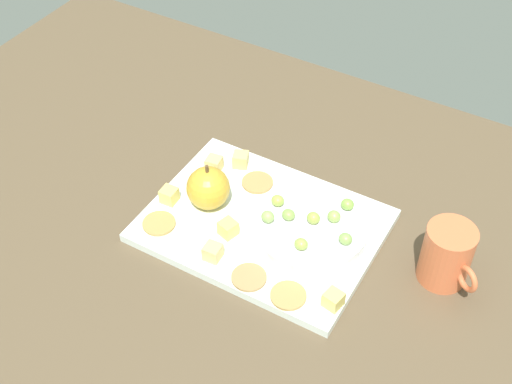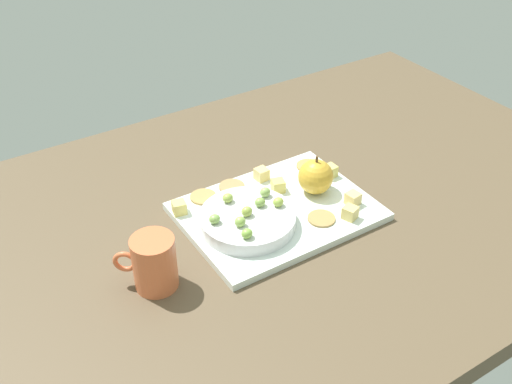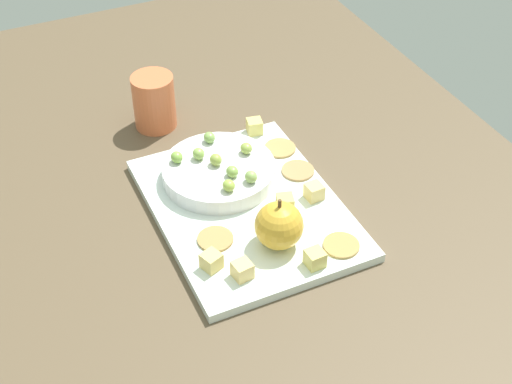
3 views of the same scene
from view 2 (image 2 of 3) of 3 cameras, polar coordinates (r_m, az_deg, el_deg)
The scene contains 24 objects.
table at distance 114.94cm, azimuth 1.56°, elevation -2.61°, with size 144.01×90.76×4.28cm, color brown.
platter at distance 111.98cm, azimuth 1.81°, elevation -1.95°, with size 34.71×26.01×1.43cm, color white.
serving_dish at distance 106.94cm, azimuth -0.81°, elevation -2.67°, with size 17.26×17.26×2.56cm, color white.
apple_whole at distance 114.79cm, azimuth 5.69°, elevation 1.45°, with size 6.77×6.77×6.77cm, color gold.
apple_stem at distance 112.61cm, azimuth 5.81°, elevation 3.13°, with size 0.50×0.50×1.20cm, color brown.
cheese_cube_0 at distance 115.65cm, azimuth 2.11°, elevation 0.60°, with size 2.39×2.39×2.39cm, color #E6D066.
cheese_cube_1 at distance 110.06cm, azimuth 8.95°, elevation -1.96°, with size 2.39×2.39×2.39cm, color #E6CB71.
cheese_cube_2 at distance 118.88cm, azimuth 0.53°, elevation 1.71°, with size 2.39×2.39×2.39cm, color #E5C878.
cheese_cube_3 at distance 110.87cm, azimuth -7.32°, elevation -1.47°, with size 2.39×2.39×2.39cm, color #E5D56D.
cheese_cube_4 at distance 113.63cm, azimuth 9.21°, elevation -0.62°, with size 2.39×2.39×2.39cm, color #EFCC77.
cheese_cube_5 at distance 120.70cm, azimuth 7.05°, elevation 1.99°, with size 2.39×2.39×2.39cm, color #E1D16B.
cracker_0 at distance 109.65cm, azimuth 6.24°, elevation -2.52°, with size 5.07×5.07×0.40cm, color #AD894F.
cracker_1 at distance 114.77cm, azimuth -5.04°, elevation -0.46°, with size 5.07×5.07×0.40cm, color tan.
cracker_2 at distance 117.15cm, azimuth -2.31°, elevation 0.51°, with size 5.07×5.07×0.40cm, color tan.
cracker_3 at distance 123.65cm, azimuth 5.04°, elevation 2.49°, with size 5.07×5.07×0.40cm, color tan.
grape_0 at distance 103.96cm, azimuth -3.96°, elevation -2.58°, with size 2.00×1.80×1.68cm, color #89B258.
grape_1 at distance 108.70cm, azimuth -2.70°, elevation -0.57°, with size 2.00×1.80×1.71cm, color #9BB64E.
grape_2 at distance 107.59cm, azimuth 0.39°, elevation -0.98°, with size 2.00×1.80×1.66cm, color #88AC50.
grape_3 at distance 107.66cm, azimuth 2.13°, elevation -0.96°, with size 2.00×1.80×1.72cm, color #A0BF4C.
grape_4 at distance 103.04cm, azimuth -1.52°, elevation -2.84°, with size 2.00×1.80×1.83cm, color #93BA56.
grape_5 at distance 100.62cm, azimuth -0.87°, elevation -3.97°, with size 2.00×1.80×1.74cm, color #87B84A.
grape_6 at distance 109.90cm, azimuth 0.90°, elevation -0.03°, with size 2.00×1.80×1.85cm, color #95B761.
grape_7 at distance 105.26cm, azimuth -0.88°, elevation -1.87°, with size 2.00×1.80×1.85cm, color #9BB14A.
cup at distance 96.76cm, azimuth -9.70°, elevation -6.66°, with size 9.24×7.79×9.40cm.
Camera 2 is at (51.03, 74.37, 73.40)cm, focal length 42.04 mm.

